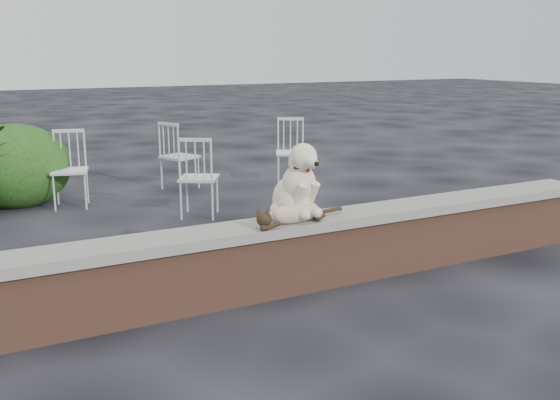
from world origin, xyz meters
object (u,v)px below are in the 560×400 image
cat (294,212)px  dog (294,179)px  chair_e (179,155)px  chair_c (199,176)px  chair_b (70,169)px  chair_d (291,152)px

cat → dog: bearing=55.6°
dog → cat: size_ratio=0.62×
cat → chair_e: bearing=76.7°
cat → chair_c: size_ratio=1.08×
dog → cat: 0.28m
chair_b → chair_e: bearing=29.3°
chair_c → chair_b: 1.69m
chair_c → chair_b: same height
cat → chair_d: (2.05, 3.79, -0.20)m
chair_d → chair_b: 3.07m
dog → chair_b: dog is taller
chair_c → chair_e: (0.30, 1.55, 0.00)m
chair_b → chair_d: bearing=14.5°
dog → chair_b: bearing=100.6°
chair_d → cat: bearing=-91.4°
dog → chair_e: bearing=77.6°
chair_d → chair_b: (-3.07, 0.01, 0.00)m
chair_e → cat: bearing=147.7°
chair_d → chair_e: same height
chair_b → cat: bearing=-60.2°
chair_d → chair_b: bearing=-153.2°
dog → chair_c: bearing=80.7°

